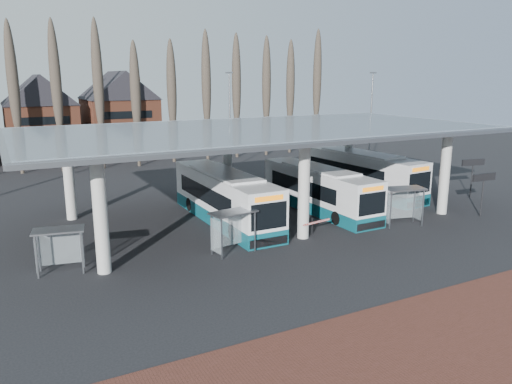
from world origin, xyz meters
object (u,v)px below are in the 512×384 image
bus_1 (224,198)px  shelter_2 (402,198)px  bus_2 (318,190)px  shelter_1 (232,222)px  bus_3 (359,173)px  shelter_0 (59,240)px

bus_1 → shelter_2: bearing=-31.6°
bus_2 → shelter_1: (-9.57, -5.37, 0.23)m
shelter_2 → bus_3: bearing=81.9°
bus_1 → shelter_2: bus_1 is taller
bus_3 → shelter_0: bearing=-168.6°
bus_3 → bus_1: bearing=-173.8°
bus_3 → shelter_0: (-25.00, -7.13, 0.01)m
bus_2 → shelter_0: 18.91m
bus_3 → shelter_0: bus_3 is taller
bus_3 → shelter_2: 9.68m
bus_1 → bus_3: size_ratio=0.98×
bus_1 → shelter_2: size_ratio=4.16×
bus_1 → shelter_1: (-2.22, -5.96, 0.13)m
bus_3 → shelter_1: bus_3 is taller
bus_3 → shelter_0: 25.99m
bus_2 → bus_3: size_ratio=0.91×
bus_3 → shelter_0: size_ratio=4.82×
bus_2 → bus_3: bearing=25.7°
bus_3 → shelter_1: bearing=-156.4°
bus_2 → shelter_2: size_ratio=3.90×
shelter_1 → bus_2: bearing=20.5°
bus_1 → bus_3: bearing=11.1°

